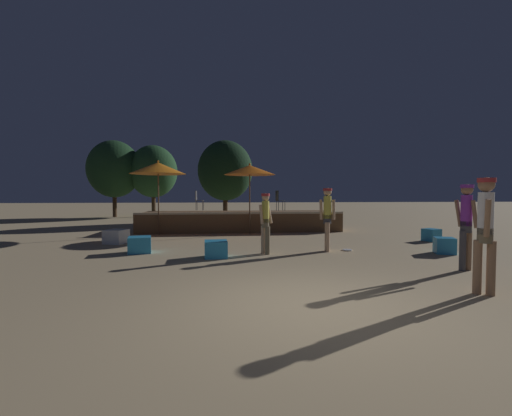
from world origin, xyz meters
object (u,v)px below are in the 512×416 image
object	(u,v)px
patio_umbrella_1	(250,170)
cube_seat_1	(431,235)
person_0	(466,221)
background_tree_2	(153,172)
person_3	(485,227)
background_tree_0	(225,171)
cube_seat_0	(116,236)
cube_seat_4	(140,245)
background_tree_1	(114,169)
cube_seat_3	(444,246)
person_1	(327,215)
person_2	(265,220)
patio_umbrella_0	(158,168)
frisbee_disc	(347,250)
bistro_chair_0	(198,198)
bistro_chair_1	(279,199)
cube_seat_2	(216,249)

from	to	relation	value
patio_umbrella_1	cube_seat_1	size ratio (longest dim) A/B	4.92
person_0	background_tree_2	world-z (taller)	background_tree_2
person_3	background_tree_0	size ratio (longest dim) A/B	0.40
cube_seat_0	cube_seat_1	size ratio (longest dim) A/B	1.35
cube_seat_4	background_tree_1	size ratio (longest dim) A/B	0.13
cube_seat_3	person_1	xyz separation A→B (m)	(-3.07, 0.67, 0.80)
cube_seat_4	person_2	distance (m)	3.53
patio_umbrella_0	person_2	bearing A→B (deg)	-52.91
patio_umbrella_0	frisbee_disc	distance (m)	7.96
cube_seat_3	bistro_chair_0	xyz separation A→B (m)	(-7.07, 7.31, 1.20)
patio_umbrella_1	person_0	xyz separation A→B (m)	(3.94, -7.09, -1.53)
person_0	frisbee_disc	distance (m)	3.29
patio_umbrella_0	person_1	size ratio (longest dim) A/B	1.65
person_0	person_1	world-z (taller)	person_0
patio_umbrella_0	patio_umbrella_1	size ratio (longest dim) A/B	1.03
frisbee_disc	patio_umbrella_1	bearing A→B (deg)	118.89
patio_umbrella_0	bistro_chair_1	distance (m)	5.33
cube_seat_4	person_0	world-z (taller)	person_0
person_2	background_tree_0	bearing A→B (deg)	146.07
cube_seat_0	bistro_chair_1	bearing A→B (deg)	30.57
background_tree_0	background_tree_2	size ratio (longest dim) A/B	0.93
patio_umbrella_0	person_2	xyz separation A→B (m)	(3.63, -4.80, -1.72)
background_tree_2	patio_umbrella_0	bearing A→B (deg)	-78.56
patio_umbrella_0	cube_seat_0	distance (m)	3.48
patio_umbrella_0	bistro_chair_0	xyz separation A→B (m)	(1.42, 2.07, -1.22)
cube_seat_1	bistro_chair_0	world-z (taller)	bistro_chair_0
person_1	bistro_chair_0	bearing A→B (deg)	-133.79
background_tree_0	patio_umbrella_1	bearing A→B (deg)	-82.33
person_1	background_tree_1	world-z (taller)	background_tree_1
cube_seat_3	frisbee_disc	size ratio (longest dim) A/B	2.29
cube_seat_3	background_tree_2	xyz separation A→B (m)	(-10.74, 16.43, 3.00)
patio_umbrella_1	background_tree_0	size ratio (longest dim) A/B	0.60
cube_seat_3	bistro_chair_0	world-z (taller)	bistro_chair_0
person_0	background_tree_1	size ratio (longest dim) A/B	0.34
person_3	cube_seat_0	bearing A→B (deg)	-8.45
frisbee_disc	background_tree_0	size ratio (longest dim) A/B	0.06
background_tree_1	frisbee_disc	bearing A→B (deg)	-54.87
person_0	frisbee_disc	bearing A→B (deg)	-77.76
patio_umbrella_0	person_0	size ratio (longest dim) A/B	1.61
background_tree_2	person_1	bearing A→B (deg)	-64.03
cube_seat_0	background_tree_0	bearing A→B (deg)	66.62
person_3	bistro_chair_0	xyz separation A→B (m)	(-5.19, 10.94, 0.32)
person_1	background_tree_2	distance (m)	17.67
person_3	frisbee_disc	distance (m)	4.54
person_2	background_tree_2	xyz separation A→B (m)	(-5.89, 15.98, 2.31)
cube_seat_0	bistro_chair_1	distance (m)	7.08
bistro_chair_0	background_tree_2	bearing A→B (deg)	27.78
bistro_chair_0	background_tree_2	world-z (taller)	background_tree_2
cube_seat_2	cube_seat_3	size ratio (longest dim) A/B	0.95
patio_umbrella_1	cube_seat_3	distance (m)	7.44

